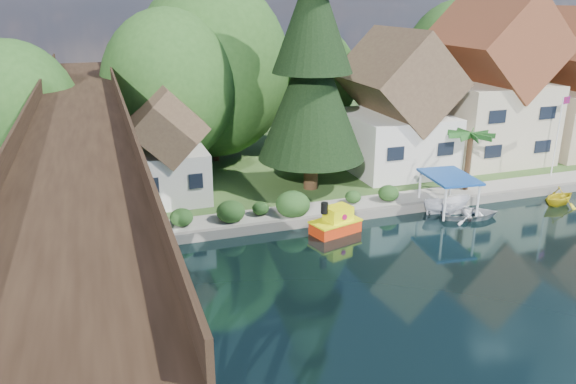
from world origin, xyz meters
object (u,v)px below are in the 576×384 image
(flagpole, at_px, (559,128))
(boat_white_a, at_px, (470,212))
(boat_canopy, at_px, (447,197))
(trestle_bridge, at_px, (86,178))
(house_center, at_px, (489,89))
(conifer, at_px, (312,63))
(boat_yellow, at_px, (560,195))
(house_left, at_px, (396,112))
(palm_tree, at_px, (471,137))
(tugboat, at_px, (336,223))
(shed, at_px, (167,152))

(flagpole, xyz_separation_m, boat_white_a, (-10.53, -4.25, -3.93))
(flagpole, distance_m, boat_canopy, 12.34)
(trestle_bridge, xyz_separation_m, house_center, (32.00, 11.33, 1.07))
(conifer, distance_m, flagpole, 19.75)
(trestle_bridge, distance_m, house_center, 33.96)
(conifer, bearing_deg, boat_yellow, -26.01)
(house_left, xyz_separation_m, boat_canopy, (-0.79, -8.85, -4.01))
(house_left, xyz_separation_m, conifer, (-8.04, -2.45, 4.32))
(palm_tree, distance_m, boat_canopy, 5.15)
(trestle_bridge, relative_size, tugboat, 13.14)
(house_left, height_order, conifer, conifer)
(palm_tree, height_order, boat_yellow, palm_tree)
(house_left, xyz_separation_m, house_center, (9.00, 0.50, 1.28))
(flagpole, bearing_deg, conifer, 169.82)
(conifer, xyz_separation_m, boat_canopy, (7.25, -6.40, -8.33))
(trestle_bridge, relative_size, shed, 5.63)
(tugboat, distance_m, boat_white_a, 9.31)
(house_left, distance_m, boat_yellow, 13.28)
(palm_tree, bearing_deg, house_center, 46.31)
(house_center, xyz_separation_m, flagpole, (1.74, -6.33, -2.09))
(boat_canopy, bearing_deg, boat_yellow, -8.09)
(house_left, bearing_deg, trestle_bridge, -154.79)
(trestle_bridge, distance_m, boat_yellow, 30.86)
(tugboat, relative_size, boat_canopy, 0.77)
(palm_tree, xyz_separation_m, boat_canopy, (-3.14, -2.39, -3.31))
(conifer, xyz_separation_m, palm_tree, (10.39, -4.01, -5.02))
(house_left, distance_m, boat_white_a, 11.14)
(house_left, relative_size, boat_yellow, 3.94)
(trestle_bridge, relative_size, palm_tree, 9.80)
(flagpole, bearing_deg, shed, 171.44)
(house_center, relative_size, boat_yellow, 4.96)
(conifer, bearing_deg, boat_white_a, -42.76)
(tugboat, bearing_deg, conifer, 81.56)
(trestle_bridge, height_order, conifer, conifer)
(shed, relative_size, tugboat, 2.33)
(tugboat, bearing_deg, boat_white_a, -3.77)
(house_center, relative_size, tugboat, 4.13)
(palm_tree, distance_m, flagpole, 8.41)
(conifer, bearing_deg, palm_tree, -21.09)
(boat_white_a, bearing_deg, house_center, -25.71)
(tugboat, bearing_deg, shed, 138.24)
(flagpole, relative_size, boat_yellow, 2.23)
(flagpole, distance_m, boat_yellow, 6.41)
(shed, height_order, boat_canopy, shed)
(tugboat, xyz_separation_m, boat_yellow, (16.58, -0.56, 0.08))
(house_center, xyz_separation_m, conifer, (-17.04, -2.95, 3.04))
(boat_yellow, bearing_deg, shed, 60.47)
(boat_white_a, relative_size, boat_yellow, 1.34)
(shed, bearing_deg, boat_white_a, -25.23)
(house_center, relative_size, boat_white_a, 3.69)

